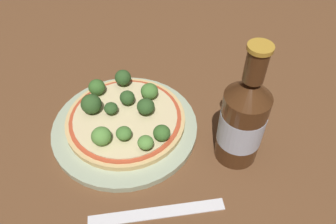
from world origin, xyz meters
name	(u,v)px	position (x,y,z in m)	size (l,w,h in m)	color
ground_plane	(137,132)	(0.00, 0.00, 0.00)	(3.00, 3.00, 0.00)	brown
plate	(125,127)	(-0.01, -0.02, 0.01)	(0.25, 0.25, 0.01)	#A3B293
pizza	(126,119)	(-0.02, -0.01, 0.02)	(0.21, 0.21, 0.01)	tan
broccoli_floret_0	(149,91)	(-0.05, 0.04, 0.04)	(0.03, 0.03, 0.03)	#6B8E51
broccoli_floret_1	(147,142)	(0.06, 0.00, 0.04)	(0.03, 0.03, 0.03)	#6B8E51
broccoli_floret_2	(162,133)	(0.05, 0.03, 0.04)	(0.03, 0.03, 0.03)	#6B8E51
broccoli_floret_3	(146,106)	(-0.01, 0.02, 0.04)	(0.03, 0.03, 0.03)	#6B8E51
broccoli_floret_4	(111,108)	(-0.03, -0.03, 0.04)	(0.02, 0.02, 0.02)	#6B8E51
broccoli_floret_5	(124,133)	(0.03, -0.03, 0.04)	(0.03, 0.03, 0.02)	#6B8E51
broccoli_floret_6	(101,136)	(0.02, -0.06, 0.04)	(0.03, 0.03, 0.03)	#6B8E51
broccoli_floret_7	(123,77)	(-0.10, 0.01, 0.04)	(0.03, 0.03, 0.03)	#6B8E51
broccoli_floret_8	(130,97)	(-0.05, 0.00, 0.04)	(0.03, 0.03, 0.03)	#6B8E51
broccoli_floret_9	(91,104)	(-0.05, -0.06, 0.04)	(0.04, 0.04, 0.03)	#6B8E51
broccoli_floret_10	(97,87)	(-0.09, -0.04, 0.04)	(0.03, 0.03, 0.03)	#6B8E51
beer_bottle	(243,120)	(0.10, 0.14, 0.08)	(0.07, 0.07, 0.21)	#472814
fork	(157,213)	(0.16, -0.02, 0.00)	(0.06, 0.20, 0.00)	silver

